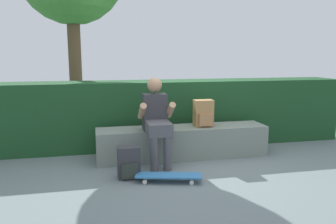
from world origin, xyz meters
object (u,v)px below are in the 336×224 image
Objects in this scene: skateboard_near_person at (168,176)px; backpack_on_ground at (129,163)px; person_skater at (157,118)px; bench_main at (183,142)px; backpack_on_bench at (203,114)px.

skateboard_near_person is 2.06× the size of backpack_on_ground.
person_skater is 1.47× the size of skateboard_near_person.
bench_main reaches higher than backpack_on_ground.
bench_main is 0.65m from person_skater.
skateboard_near_person is 2.06× the size of backpack_on_bench.
backpack_on_ground is (-0.88, -0.69, -0.04)m from bench_main.
person_skater is 0.79m from backpack_on_ground.
bench_main is 0.53m from backpack_on_bench.
skateboard_near_person is at bearing -128.60° from backpack_on_bench.
backpack_on_bench is (0.32, -0.01, 0.42)m from bench_main.
person_skater reaches higher than backpack_on_bench.
person_skater reaches higher than skateboard_near_person.
bench_main is at bearing 38.14° from backpack_on_ground.
backpack_on_bench is at bearing -1.69° from bench_main.
bench_main is 1.12m from backpack_on_ground.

